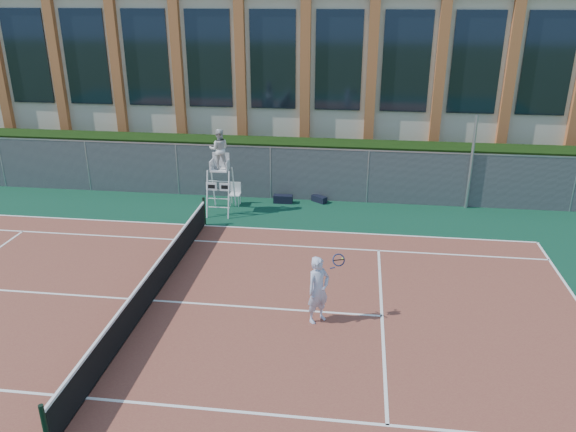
# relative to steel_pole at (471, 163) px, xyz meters

# --- Properties ---
(ground) EXTENTS (120.00, 120.00, 0.00)m
(ground) POSITION_rel_steel_pole_xyz_m (-9.98, -8.70, -1.88)
(ground) COLOR #233814
(apron) EXTENTS (36.00, 20.00, 0.01)m
(apron) POSITION_rel_steel_pole_xyz_m (-9.98, -7.70, -1.88)
(apron) COLOR #0D3B2D
(apron) RESTS_ON ground
(tennis_court) EXTENTS (23.77, 10.97, 0.02)m
(tennis_court) POSITION_rel_steel_pole_xyz_m (-9.98, -8.70, -1.86)
(tennis_court) COLOR brown
(tennis_court) RESTS_ON apron
(tennis_net) EXTENTS (0.10, 11.30, 1.10)m
(tennis_net) POSITION_rel_steel_pole_xyz_m (-9.98, -8.70, -1.34)
(tennis_net) COLOR black
(tennis_net) RESTS_ON ground
(fence) EXTENTS (40.00, 0.06, 2.20)m
(fence) POSITION_rel_steel_pole_xyz_m (-9.98, 0.10, -0.78)
(fence) COLOR #595E60
(fence) RESTS_ON ground
(hedge) EXTENTS (40.00, 1.40, 2.20)m
(hedge) POSITION_rel_steel_pole_xyz_m (-9.98, 1.30, -0.78)
(hedge) COLOR black
(hedge) RESTS_ON ground
(building) EXTENTS (45.00, 10.60, 8.22)m
(building) POSITION_rel_steel_pole_xyz_m (-9.98, 9.25, 2.26)
(building) COLOR beige
(building) RESTS_ON ground
(steel_pole) EXTENTS (0.12, 0.12, 3.76)m
(steel_pole) POSITION_rel_steel_pole_xyz_m (0.00, 0.00, 0.00)
(steel_pole) COLOR #9EA0A5
(steel_pole) RESTS_ON ground
(umpire_chair) EXTENTS (0.94, 1.44, 3.36)m
(umpire_chair) POSITION_rel_steel_pole_xyz_m (-9.67, -1.65, 0.57)
(umpire_chair) COLOR white
(umpire_chair) RESTS_ON ground
(plastic_chair) EXTENTS (0.43, 0.43, 0.92)m
(plastic_chair) POSITION_rel_steel_pole_xyz_m (-9.31, -0.79, -1.33)
(plastic_chair) COLOR silver
(plastic_chair) RESTS_ON apron
(sports_bag_near) EXTENTS (0.78, 0.31, 0.33)m
(sports_bag_near) POSITION_rel_steel_pole_xyz_m (-7.40, -0.39, -1.70)
(sports_bag_near) COLOR black
(sports_bag_near) RESTS_ON apron
(sports_bag_far) EXTENTS (0.68, 0.61, 0.26)m
(sports_bag_far) POSITION_rel_steel_pole_xyz_m (-5.92, -0.10, -1.74)
(sports_bag_far) COLOR black
(sports_bag_far) RESTS_ON apron
(tennis_player) EXTENTS (1.07, 0.85, 1.84)m
(tennis_player) POSITION_rel_steel_pole_xyz_m (-5.28, -9.13, -0.93)
(tennis_player) COLOR silver
(tennis_player) RESTS_ON tennis_court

